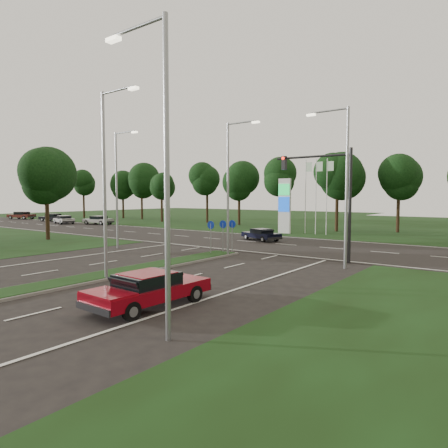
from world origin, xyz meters
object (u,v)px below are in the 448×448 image
Objects in this scene: far_car_a at (98,220)px; far_car_b at (64,219)px; red_sedan at (149,288)px; far_car_d at (21,215)px; navy_sedan at (261,234)px; far_car_c at (53,217)px.

far_car_a reaches higher than far_car_b.
red_sedan is 65.22m from far_car_d.
far_car_a is (-37.93, 24.99, -0.02)m from red_sedan.
far_car_a is at bearing 148.75° from red_sedan.
far_car_d is at bearing 80.29° from far_car_a.
navy_sedan is at bearing -78.28° from far_car_b.
navy_sedan is 0.94× the size of far_car_b.
far_car_a is at bearing 104.49° from navy_sedan.
navy_sedan is 0.94× the size of far_car_a.
far_car_d is (-52.00, 3.71, 0.12)m from navy_sedan.
far_car_a is 1.01× the size of far_car_c.
far_car_b is at bearing 109.07° from navy_sedan.
far_car_c reaches higher than navy_sedan.
red_sedan is 1.03× the size of far_car_a.
navy_sedan is 41.93m from far_car_c.
far_car_b is (-43.21, 22.83, -0.03)m from red_sedan.
red_sedan is at bearing -131.86° from far_car_d.
far_car_d is at bearing 159.59° from red_sedan.
navy_sedan is 0.95× the size of far_car_c.
red_sedan is at bearing -103.59° from far_car_b.
far_car_d reaches higher than far_car_c.
red_sedan is 0.95× the size of far_car_d.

